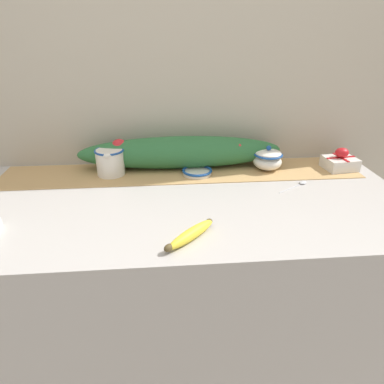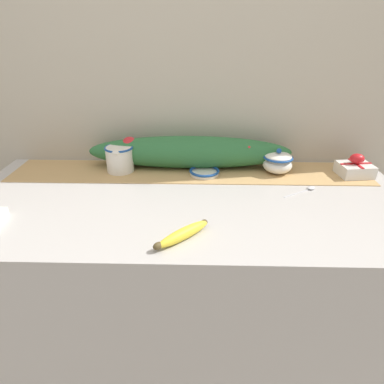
% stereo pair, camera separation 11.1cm
% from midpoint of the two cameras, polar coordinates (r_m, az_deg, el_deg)
% --- Properties ---
extents(ground_plane, '(12.00, 12.00, 0.00)m').
position_cam_midpoint_polar(ground_plane, '(1.81, -2.80, -28.72)').
color(ground_plane, gray).
extents(countertop, '(1.55, 0.72, 0.94)m').
position_cam_midpoint_polar(countertop, '(1.45, -3.22, -17.95)').
color(countertop, '#B7B2AD').
rests_on(countertop, ground_plane).
extents(back_wall, '(2.35, 0.04, 2.40)m').
position_cam_midpoint_polar(back_wall, '(1.45, -4.49, 15.02)').
color(back_wall, '#B7AD99').
rests_on(back_wall, ground_plane).
extents(table_runner, '(1.42, 0.24, 0.00)m').
position_cam_midpoint_polar(table_runner, '(1.38, -4.04, 3.28)').
color(table_runner, tan).
rests_on(table_runner, countertop).
extents(cream_pitcher, '(0.11, 0.13, 0.11)m').
position_cam_midpoint_polar(cream_pitcher, '(1.39, -15.72, 4.96)').
color(cream_pitcher, white).
rests_on(cream_pitcher, countertop).
extents(sugar_bowl, '(0.12, 0.12, 0.10)m').
position_cam_midpoint_polar(sugar_bowl, '(1.42, 10.33, 5.39)').
color(sugar_bowl, white).
rests_on(sugar_bowl, countertop).
extents(small_dish, '(0.12, 0.12, 0.02)m').
position_cam_midpoint_polar(small_dish, '(1.36, -1.47, 3.38)').
color(small_dish, white).
rests_on(small_dish, countertop).
extents(banana, '(0.16, 0.16, 0.03)m').
position_cam_midpoint_polar(banana, '(0.95, -3.73, -7.13)').
color(banana, yellow).
rests_on(banana, countertop).
extents(spoon, '(0.13, 0.09, 0.01)m').
position_cam_midpoint_polar(spoon, '(1.32, 15.43, 1.33)').
color(spoon, silver).
rests_on(spoon, countertop).
extents(gift_box, '(0.13, 0.12, 0.09)m').
position_cam_midpoint_polar(gift_box, '(1.51, 21.56, 4.69)').
color(gift_box, silver).
rests_on(gift_box, countertop).
extents(poinsettia_garland, '(0.83, 0.14, 0.13)m').
position_cam_midpoint_polar(poinsettia_garland, '(1.41, -4.27, 6.60)').
color(poinsettia_garland, '#2D6B38').
rests_on(poinsettia_garland, countertop).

